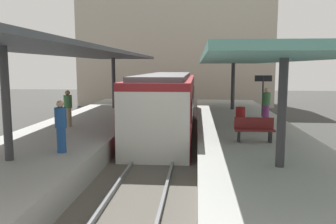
% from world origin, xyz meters
% --- Properties ---
extents(ground_plane, '(80.00, 80.00, 0.00)m').
position_xyz_m(ground_plane, '(0.00, 0.00, 0.00)').
color(ground_plane, '#383835').
extents(platform_left, '(4.40, 28.00, 1.00)m').
position_xyz_m(platform_left, '(-3.80, 0.00, 0.50)').
color(platform_left, '#9E9E99').
rests_on(platform_left, ground_plane).
extents(platform_right, '(4.40, 28.00, 1.00)m').
position_xyz_m(platform_right, '(3.80, 0.00, 0.50)').
color(platform_right, '#9E9E99').
rests_on(platform_right, ground_plane).
extents(track_ballast, '(3.20, 28.00, 0.20)m').
position_xyz_m(track_ballast, '(0.00, 0.00, 0.10)').
color(track_ballast, '#59544C').
rests_on(track_ballast, ground_plane).
extents(rail_near_side, '(0.08, 28.00, 0.14)m').
position_xyz_m(rail_near_side, '(-0.72, 0.00, 0.27)').
color(rail_near_side, slate).
rests_on(rail_near_side, track_ballast).
extents(rail_far_side, '(0.08, 28.00, 0.14)m').
position_xyz_m(rail_far_side, '(0.72, 0.00, 0.27)').
color(rail_far_side, slate).
rests_on(rail_far_side, track_ballast).
extents(commuter_train, '(2.78, 11.88, 3.10)m').
position_xyz_m(commuter_train, '(0.00, 3.60, 1.73)').
color(commuter_train, maroon).
rests_on(commuter_train, track_ballast).
extents(canopy_left, '(4.18, 21.00, 3.40)m').
position_xyz_m(canopy_left, '(-3.80, 1.40, 4.27)').
color(canopy_left, '#333335').
rests_on(canopy_left, platform_left).
extents(canopy_right, '(4.18, 21.00, 3.06)m').
position_xyz_m(canopy_right, '(3.80, 1.40, 3.94)').
color(canopy_right, '#333335').
rests_on(canopy_right, platform_right).
extents(platform_bench, '(1.40, 0.41, 0.86)m').
position_xyz_m(platform_bench, '(3.61, -1.80, 1.46)').
color(platform_bench, black).
rests_on(platform_bench, platform_right).
extents(platform_sign, '(0.90, 0.08, 2.21)m').
position_xyz_m(platform_sign, '(5.07, 4.58, 2.62)').
color(platform_sign, '#262628').
rests_on(platform_sign, platform_right).
extents(litter_bin, '(0.44, 0.44, 0.80)m').
position_xyz_m(litter_bin, '(3.59, 1.99, 1.40)').
color(litter_bin, maroon).
rests_on(litter_bin, platform_right).
extents(passenger_near_bench, '(0.36, 0.36, 1.71)m').
position_xyz_m(passenger_near_bench, '(4.72, 1.85, 1.89)').
color(passenger_near_bench, '#7A337A').
rests_on(passenger_near_bench, platform_right).
extents(passenger_mid_platform, '(0.36, 0.36, 1.63)m').
position_xyz_m(passenger_mid_platform, '(-4.17, 0.67, 1.85)').
color(passenger_mid_platform, '#998460').
rests_on(passenger_mid_platform, platform_left).
extents(passenger_far_end, '(0.36, 0.36, 1.64)m').
position_xyz_m(passenger_far_end, '(-2.64, -3.91, 1.85)').
color(passenger_far_end, navy).
rests_on(passenger_far_end, platform_left).
extents(station_building_backdrop, '(18.00, 6.00, 11.00)m').
position_xyz_m(station_building_backdrop, '(-0.56, 20.00, 5.50)').
color(station_building_backdrop, '#A89E8E').
rests_on(station_building_backdrop, ground_plane).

